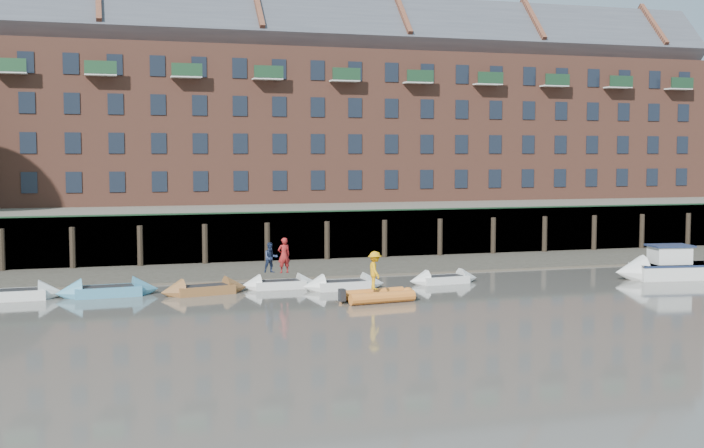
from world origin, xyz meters
name	(u,v)px	position (x,y,z in m)	size (l,w,h in m)	color
ground	(416,323)	(0.00, 0.00, 0.00)	(220.00, 220.00, 0.00)	#5A554F
foreshore	(311,269)	(0.00, 18.00, 0.00)	(110.00, 8.00, 0.50)	#3D382F
mud_band	(326,276)	(0.00, 14.60, 0.00)	(110.00, 1.60, 0.10)	#4C4336
river_wall	(295,237)	(0.00, 22.38, 1.59)	(110.00, 1.23, 3.30)	#2D2A26
bank_terrace	(258,221)	(0.00, 36.00, 1.60)	(110.00, 28.00, 3.20)	#5E594D
apartment_terrace	(254,82)	(0.00, 36.99, 12.82)	(80.60, 15.56, 20.98)	brown
rowboat_0	(12,295)	(-16.64, 10.99, 0.25)	(4.89, 1.55, 1.41)	silver
rowboat_1	(108,291)	(-12.18, 10.81, 0.25)	(5.05, 1.78, 1.44)	teal
rowboat_2	(205,290)	(-7.50, 10.07, 0.23)	(4.64, 2.11, 1.30)	brown
rowboat_3	(279,284)	(-3.51, 10.85, 0.21)	(4.16, 1.28, 1.20)	silver
rowboat_4	(344,285)	(-0.36, 9.60, 0.23)	(4.50, 1.45, 1.29)	silver
rowboat_5	(444,279)	(5.47, 10.12, 0.21)	(4.17, 1.53, 1.18)	silver
rib_tender	(380,296)	(0.28, 5.54, 0.27)	(3.68, 2.09, 0.62)	orange
motor_launch	(659,268)	(17.70, 8.13, 0.63)	(6.18, 2.76, 2.46)	silver
person_rower_a	(284,255)	(-3.25, 10.88, 1.73)	(0.68, 0.44, 1.85)	maroon
person_rower_b	(271,258)	(-3.91, 11.10, 1.60)	(0.77, 0.60, 1.59)	#19233F
person_rib_crew	(375,270)	(0.03, 5.57, 1.50)	(1.18, 0.68, 1.83)	orange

